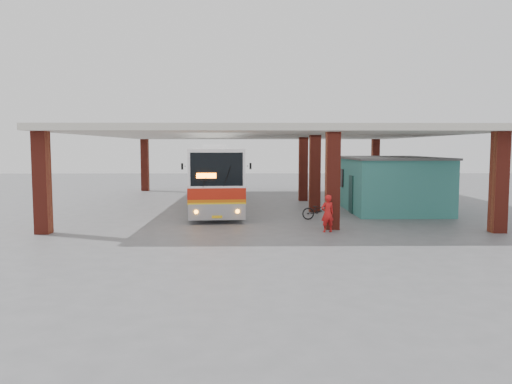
{
  "coord_description": "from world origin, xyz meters",
  "views": [
    {
      "loc": [
        -0.75,
        -25.17,
        3.67
      ],
      "look_at": [
        -0.38,
        0.0,
        1.41
      ],
      "focal_mm": 35.0,
      "sensor_mm": 36.0,
      "label": 1
    }
  ],
  "objects_px": {
    "coach_bus": "(214,177)",
    "red_chair": "(340,200)",
    "motorcycle": "(320,210)",
    "pedestrian": "(327,213)"
  },
  "relations": [
    {
      "from": "coach_bus",
      "to": "red_chair",
      "type": "xyz_separation_m",
      "value": [
        7.88,
        1.29,
        -1.57
      ]
    },
    {
      "from": "motorcycle",
      "to": "pedestrian",
      "type": "bearing_deg",
      "value": 170.31
    },
    {
      "from": "pedestrian",
      "to": "red_chair",
      "type": "bearing_deg",
      "value": -119.29
    },
    {
      "from": "red_chair",
      "to": "coach_bus",
      "type": "bearing_deg",
      "value": 173.05
    },
    {
      "from": "motorcycle",
      "to": "pedestrian",
      "type": "xyz_separation_m",
      "value": [
        -0.2,
        -3.77,
        0.33
      ]
    },
    {
      "from": "coach_bus",
      "to": "pedestrian",
      "type": "bearing_deg",
      "value": -62.42
    },
    {
      "from": "coach_bus",
      "to": "motorcycle",
      "type": "height_order",
      "value": "coach_bus"
    },
    {
      "from": "coach_bus",
      "to": "red_chair",
      "type": "height_order",
      "value": "coach_bus"
    },
    {
      "from": "pedestrian",
      "to": "coach_bus",
      "type": "bearing_deg",
      "value": -73.03
    },
    {
      "from": "motorcycle",
      "to": "red_chair",
      "type": "height_order",
      "value": "motorcycle"
    }
  ]
}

